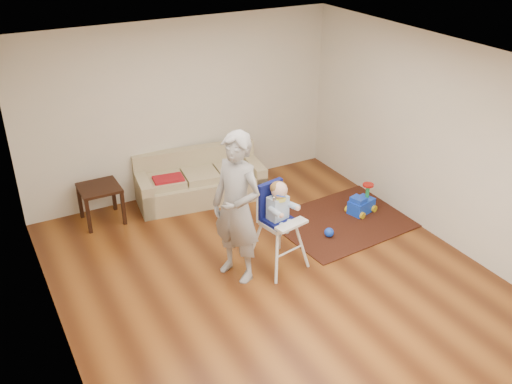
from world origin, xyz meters
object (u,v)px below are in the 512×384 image
side_table (101,204)px  adult (237,208)px  ride_on_toy (362,199)px  toy_ball (329,232)px  sofa (200,177)px  high_chair (278,226)px

side_table → adult: size_ratio=0.29×
side_table → ride_on_toy: 3.81m
toy_ball → sofa: bearing=120.1°
toy_ball → high_chair: (-0.96, -0.23, 0.49)m
sofa → side_table: bearing=-174.5°
ride_on_toy → sofa: bearing=125.5°
high_chair → sofa: bearing=82.3°
ride_on_toy → toy_ball: 0.91m
ride_on_toy → toy_ball: size_ratio=3.16×
sofa → ride_on_toy: bearing=-31.3°
side_table → high_chair: high_chair is taller
sofa → side_table: size_ratio=3.63×
high_chair → adult: size_ratio=0.63×
toy_ball → adult: size_ratio=0.07×
ride_on_toy → toy_ball: (-0.82, -0.35, -0.15)m
side_table → adult: 2.50m
sofa → ride_on_toy: size_ratio=4.77×
sofa → adult: (-0.40, -2.07, 0.58)m
side_table → ride_on_toy: bearing=-25.1°
side_table → toy_ball: side_table is taller
high_chair → adult: (-0.54, 0.06, 0.37)m
side_table → adult: (1.13, -2.13, 0.67)m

